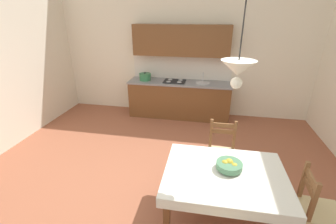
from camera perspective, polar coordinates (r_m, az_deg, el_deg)
The scene contains 8 objects.
ground_plane at distance 3.78m, azimuth -2.69°, elevation -17.92°, with size 6.71×6.48×0.10m, color #99563D.
wall_back at distance 5.82m, azimuth 4.13°, elevation 18.85°, with size 6.71×0.12×3.99m, color silver.
kitchen_cabinetry at distance 5.70m, azimuth 2.86°, elevation 7.13°, with size 2.48×0.63×2.20m.
dining_table at distance 2.89m, azimuth 13.65°, elevation -16.17°, with size 1.40×1.08×0.75m.
dining_chair_kitchen_side at distance 3.74m, azimuth 12.99°, elevation -9.69°, with size 0.42×0.42×0.93m.
dining_chair_window_side at distance 3.21m, azimuth 32.76°, elevation -19.69°, with size 0.44×0.44×0.93m.
fruit_bowl at distance 2.84m, azimuth 14.82°, elevation -12.55°, with size 0.30×0.30×0.12m.
pendant_lamp at distance 2.22m, azimuth 16.83°, elevation 10.08°, with size 0.32×0.32×0.80m.
Camera 1 is at (0.70, -2.76, 2.44)m, focal length 24.74 mm.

